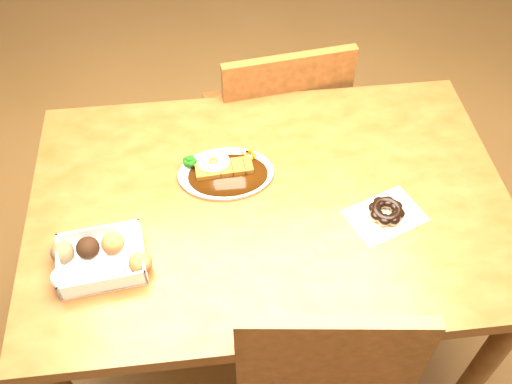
{
  "coord_description": "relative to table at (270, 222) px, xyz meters",
  "views": [
    {
      "loc": [
        -0.14,
        -0.89,
        1.85
      ],
      "look_at": [
        -0.04,
        -0.02,
        0.81
      ],
      "focal_mm": 40.0,
      "sensor_mm": 36.0,
      "label": 1
    }
  ],
  "objects": [
    {
      "name": "chair_far",
      "position": [
        0.09,
        0.54,
        -0.17
      ],
      "size": [
        0.47,
        0.47,
        0.87
      ],
      "rotation": [
        0.0,
        0.0,
        3.27
      ],
      "color": "#4D2D0F",
      "rests_on": "ground"
    },
    {
      "name": "ground",
      "position": [
        0.0,
        0.0,
        -0.65
      ],
      "size": [
        6.0,
        6.0,
        0.0
      ],
      "primitive_type": "plane",
      "color": "brown",
      "rests_on": "ground"
    },
    {
      "name": "table",
      "position": [
        0.0,
        0.0,
        0.0
      ],
      "size": [
        1.2,
        0.8,
        0.75
      ],
      "color": "#4D2D0F",
      "rests_on": "ground"
    },
    {
      "name": "katsu_curry_plate",
      "position": [
        -0.11,
        0.09,
        0.11
      ],
      "size": [
        0.24,
        0.17,
        0.05
      ],
      "rotation": [
        0.0,
        0.0,
        -0.0
      ],
      "color": "white",
      "rests_on": "table"
    },
    {
      "name": "pon_de_ring",
      "position": [
        0.27,
        -0.09,
        0.12
      ],
      "size": [
        0.21,
        0.18,
        0.03
      ],
      "rotation": [
        0.0,
        0.0,
        0.37
      ],
      "color": "silver",
      "rests_on": "table"
    },
    {
      "name": "donut_box",
      "position": [
        -0.41,
        -0.15,
        0.13
      ],
      "size": [
        0.23,
        0.17,
        0.05
      ],
      "rotation": [
        0.0,
        0.0,
        0.11
      ],
      "color": "white",
      "rests_on": "table"
    }
  ]
}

